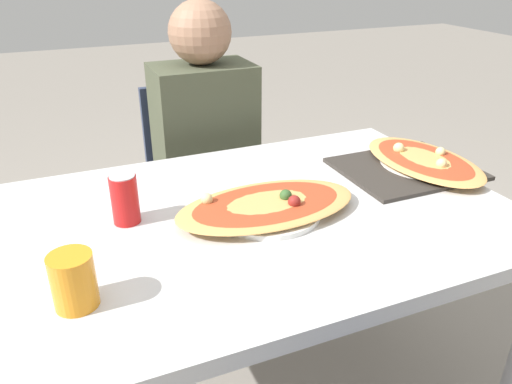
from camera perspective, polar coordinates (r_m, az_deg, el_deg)
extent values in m
cube|color=silver|center=(1.28, -1.13, -3.33)|extent=(1.37, 0.88, 0.04)
cylinder|color=#99999E|center=(1.75, -26.15, -11.82)|extent=(0.05, 0.05, 0.70)
cylinder|color=#99999E|center=(2.02, 11.53, -4.02)|extent=(0.05, 0.05, 0.70)
cube|color=#2D3851|center=(2.01, -5.79, -0.23)|extent=(0.40, 0.40, 0.04)
cube|color=#2D3851|center=(2.10, -7.61, 7.06)|extent=(0.38, 0.03, 0.39)
cylinder|color=#38383D|center=(2.05, 0.55, -7.36)|extent=(0.03, 0.03, 0.44)
cylinder|color=#38383D|center=(1.96, -8.74, -9.42)|extent=(0.03, 0.03, 0.44)
cylinder|color=#38383D|center=(2.32, -2.80, -3.07)|extent=(0.03, 0.03, 0.44)
cylinder|color=#38383D|center=(2.24, -11.01, -4.67)|extent=(0.03, 0.03, 0.44)
cylinder|color=#2D2D38|center=(2.04, -2.26, -6.81)|extent=(0.10, 0.10, 0.48)
cylinder|color=#2D2D38|center=(2.00, -6.60, -7.75)|extent=(0.10, 0.10, 0.48)
cube|color=#474C38|center=(1.88, -5.88, 6.79)|extent=(0.36, 0.24, 0.50)
sphere|color=#997056|center=(1.80, -6.43, 17.69)|extent=(0.22, 0.22, 0.22)
cylinder|color=white|center=(1.27, 1.26, -2.17)|extent=(0.27, 0.27, 0.01)
ellipsoid|color=tan|center=(1.26, 1.27, -1.49)|extent=(0.48, 0.27, 0.02)
ellipsoid|color=#B24223|center=(1.26, 1.27, -1.25)|extent=(0.39, 0.22, 0.01)
sphere|color=maroon|center=(1.24, 4.40, -1.10)|extent=(0.03, 0.03, 0.03)
sphere|color=#335928|center=(1.27, 3.42, -0.41)|extent=(0.03, 0.03, 0.03)
sphere|color=beige|center=(1.26, -5.65, -0.80)|extent=(0.03, 0.03, 0.03)
cylinder|color=red|center=(1.24, -14.76, -0.84)|extent=(0.07, 0.07, 0.12)
cylinder|color=silver|center=(1.22, -15.09, 1.78)|extent=(0.06, 0.06, 0.00)
cylinder|color=orange|center=(0.99, -20.14, -9.51)|extent=(0.08, 0.08, 0.11)
cube|color=#332D28|center=(1.58, 16.70, 2.56)|extent=(0.39, 0.32, 0.01)
cylinder|color=white|center=(1.62, 18.53, 2.93)|extent=(0.26, 0.26, 0.01)
ellipsoid|color=tan|center=(1.61, 18.62, 3.48)|extent=(0.27, 0.44, 0.02)
ellipsoid|color=#B24223|center=(1.61, 18.65, 3.68)|extent=(0.22, 0.36, 0.01)
sphere|color=beige|center=(1.56, 20.43, 3.04)|extent=(0.03, 0.03, 0.03)
sphere|color=beige|center=(1.65, 20.34, 4.33)|extent=(0.03, 0.03, 0.03)
sphere|color=beige|center=(1.64, 16.00, 4.84)|extent=(0.03, 0.03, 0.03)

